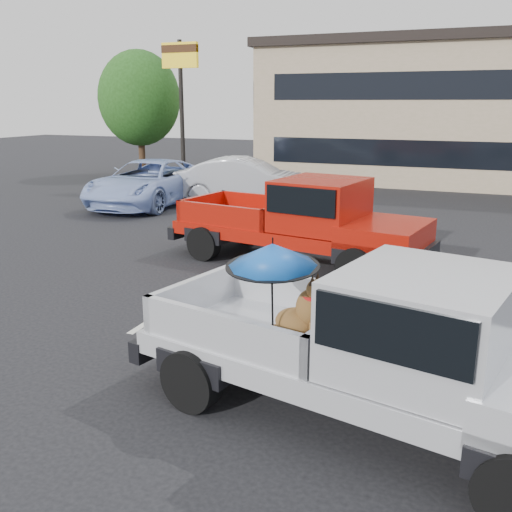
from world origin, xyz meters
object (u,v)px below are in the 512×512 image
Objects in this scene: motel_sign at (181,75)px; blue_suv at (148,183)px; silver_sedan at (246,181)px; red_pickup at (313,218)px; silver_pickup at (400,343)px; tree_left at (139,98)px.

blue_suv is (0.92, -4.23, -3.86)m from motel_sign.
red_pickup is at bearing -155.86° from silver_sedan.
red_pickup is 9.31m from blue_suv.
silver_pickup is at bearing -54.26° from motel_sign.
silver_pickup is 1.20× the size of silver_sedan.
silver_pickup reaches higher than red_pickup.
red_pickup reaches higher than silver_sedan.
silver_sedan is (8.04, -5.71, -2.91)m from tree_left.
silver_pickup is at bearing -50.72° from tree_left.
red_pickup is (-2.77, 6.16, 0.01)m from silver_pickup.
silver_pickup is at bearing -159.94° from silver_sedan.
silver_pickup is (11.32, -15.73, -3.60)m from motel_sign.
red_pickup is at bearing 126.69° from silver_pickup.
silver_pickup is 1.05× the size of blue_suv.
silver_sedan is at bearing 132.92° from red_pickup.
tree_left is 9.23m from blue_suv.
blue_suv is (-10.40, 11.49, -0.26)m from silver_pickup.
silver_sedan is at bearing 131.65° from silver_pickup.
tree_left is 17.95m from red_pickup.
tree_left is at bearing 121.04° from blue_suv.
motel_sign is 1.20× the size of silver_sedan.
tree_left reaches higher than silver_sedan.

